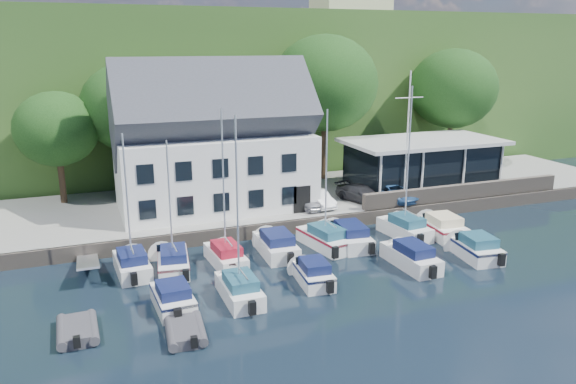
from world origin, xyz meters
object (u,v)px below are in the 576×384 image
club_pavilion (422,163)px  dinghy_1 (185,329)px  boat_r1_3 (276,243)px  car_dgrey (361,193)px  boat_r1_6 (408,170)px  car_silver (305,201)px  boat_r2_0 (173,295)px  boat_r2_1 (238,220)px  boat_r2_2 (313,271)px  boat_r1_4 (326,179)px  flagpole (407,137)px  harbor_building (214,150)px  boat_r2_4 (476,246)px  car_white (319,198)px  boat_r1_2 (224,195)px  boat_r2_3 (411,254)px  boat_r1_0 (127,200)px  boat_r1_1 (170,201)px  dinghy_0 (77,328)px  boat_r1_7 (442,225)px  boat_r1_5 (349,234)px  car_blue (392,192)px

club_pavilion → dinghy_1: size_ratio=4.34×
club_pavilion → boat_r1_3: club_pavilion is taller
car_dgrey → boat_r1_6: (0.29, -5.91, 3.12)m
car_silver → boat_r2_0: size_ratio=0.68×
car_silver → boat_r1_3: 7.12m
boat_r2_1 → boat_r2_2: size_ratio=1.75×
boat_r1_4 → flagpole: bearing=19.0°
boat_r1_3 → boat_r1_6: size_ratio=0.66×
harbor_building → boat_r2_1: bearing=-98.7°
car_silver → boat_r2_0: bearing=-152.5°
boat_r2_4 → car_white: bearing=126.0°
boat_r1_2 → boat_r2_3: (10.35, -4.16, -3.60)m
car_white → boat_r1_3: bearing=-136.6°
car_white → boat_r1_0: bearing=-161.4°
boat_r1_4 → dinghy_1: boat_r1_4 is taller
boat_r2_0 → boat_r2_2: size_ratio=1.00×
boat_r1_1 → boat_r2_0: bearing=-91.9°
boat_r1_3 → dinghy_0: boat_r1_3 is taller
boat_r2_1 → boat_r2_4: 15.86m
boat_r1_1 → boat_r1_7: size_ratio=1.45×
car_dgrey → boat_r1_0: bearing=178.3°
boat_r1_5 → boat_r1_6: (4.29, 0.03, 4.01)m
boat_r1_4 → car_silver: bearing=71.1°
club_pavilion → boat_r1_5: 14.01m
boat_r1_4 → dinghy_0: 17.27m
boat_r1_6 → boat_r2_2: boat_r1_6 is taller
car_dgrey → boat_r1_1: bearing=-178.5°
car_white → boat_r1_1: boat_r1_1 is taller
club_pavilion → boat_r1_1: boat_r1_1 is taller
boat_r1_5 → boat_r1_6: bearing=6.6°
boat_r1_3 → boat_r2_3: bearing=-32.3°
harbor_building → boat_r2_0: harbor_building is taller
car_white → boat_r1_7: (6.47, -6.58, -0.83)m
boat_r1_7 → boat_r1_6: bearing=169.0°
harbor_building → boat_r2_3: size_ratio=2.29×
boat_r1_6 → boat_r2_1: boat_r1_6 is taller
boat_r2_0 → boat_r2_4: 18.87m
boat_r1_3 → boat_r1_6: bearing=2.2°
car_silver → boat_r2_1: size_ratio=0.39×
car_blue → boat_r1_3: size_ratio=0.65×
boat_r1_1 → boat_r2_2: 9.13m
car_blue → boat_r1_7: car_blue is taller
boat_r1_3 → boat_r2_1: bearing=-124.0°
car_silver → boat_r2_4: size_ratio=0.63×
boat_r1_4 → boat_r1_6: 6.03m
dinghy_1 → boat_r1_6: bearing=31.2°
car_silver → flagpole: 9.37m
boat_r1_5 → boat_r2_3: (1.74, -4.72, 0.01)m
boat_r2_0 → boat_r2_3: (14.31, 0.47, 0.07)m
harbor_building → boat_r1_1: size_ratio=1.71×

